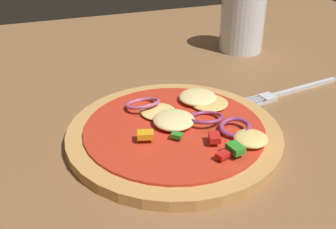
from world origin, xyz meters
name	(u,v)px	position (x,y,z in m)	size (l,w,h in m)	color
dining_table	(193,129)	(0.00, 0.00, 0.01)	(1.11, 0.97, 0.03)	brown
pizza	(176,131)	(-0.03, -0.03, 0.04)	(0.24, 0.24, 0.03)	tan
fork	(286,92)	(0.15, 0.02, 0.03)	(0.17, 0.04, 0.01)	silver
beer_glass	(242,24)	(0.17, 0.19, 0.07)	(0.07, 0.07, 0.10)	silver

